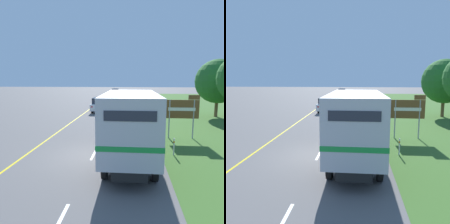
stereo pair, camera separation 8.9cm
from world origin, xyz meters
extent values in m
plane|color=#5B5959|center=(0.00, 0.00, 0.00)|extent=(200.00, 200.00, 0.00)
cube|color=#3D6628|center=(13.70, 17.47, 0.00)|extent=(20.00, 67.44, 0.01)
cube|color=yellow|center=(-3.70, 17.47, 0.00)|extent=(0.12, 67.44, 0.01)
cube|color=white|center=(0.00, 0.61, 0.00)|extent=(0.12, 2.60, 0.01)
cube|color=white|center=(0.00, 7.21, 0.00)|extent=(0.12, 2.60, 0.01)
cube|color=white|center=(0.00, 13.81, 0.00)|extent=(0.12, 2.60, 0.01)
cube|color=white|center=(0.00, 20.41, 0.00)|extent=(0.12, 2.60, 0.01)
cube|color=white|center=(0.00, 27.01, 0.00)|extent=(0.12, 2.60, 0.01)
cylinder|color=black|center=(0.98, 3.30, 0.50)|extent=(0.22, 1.00, 1.00)
cylinder|color=black|center=(3.04, 3.30, 0.50)|extent=(0.22, 1.00, 1.00)
cylinder|color=black|center=(0.98, -2.66, 0.50)|extent=(0.22, 1.00, 1.00)
cylinder|color=black|center=(3.04, -2.66, 0.50)|extent=(0.22, 1.00, 1.00)
cube|color=black|center=(2.01, 0.00, 0.68)|extent=(1.32, 7.97, 0.36)
cube|color=#B7B7BC|center=(2.01, -1.05, 2.17)|extent=(2.40, 5.87, 2.63)
cube|color=#198C38|center=(2.01, -1.05, 1.71)|extent=(2.42, 5.89, 0.20)
cube|color=#232833|center=(2.01, -4.00, 2.90)|extent=(1.80, 0.03, 0.36)
cube|color=#B7B7BC|center=(2.01, 2.94, 1.81)|extent=(2.30, 2.10, 1.90)
cube|color=#283342|center=(2.01, 4.00, 2.05)|extent=(2.04, 0.03, 0.85)
cylinder|color=black|center=(-2.75, 17.24, 0.33)|extent=(0.16, 0.66, 0.66)
cylinder|color=black|center=(-1.27, 17.24, 0.33)|extent=(0.16, 0.66, 0.66)
cylinder|color=black|center=(-2.75, 14.73, 0.33)|extent=(0.16, 0.66, 0.66)
cylinder|color=black|center=(-1.27, 14.73, 0.33)|extent=(0.16, 0.66, 0.66)
cube|color=white|center=(-2.01, 15.99, 0.73)|extent=(1.80, 4.05, 0.79)
cube|color=#282D38|center=(-2.01, 15.83, 1.46)|extent=(1.55, 2.23, 0.67)
cube|color=red|center=(-2.64, 13.95, 0.86)|extent=(0.20, 0.03, 0.14)
cube|color=red|center=(-1.38, 13.95, 0.86)|extent=(0.20, 0.03, 0.14)
cylinder|color=black|center=(0.95, 32.55, 0.33)|extent=(0.16, 0.66, 0.66)
cylinder|color=black|center=(2.42, 32.55, 0.33)|extent=(0.16, 0.66, 0.66)
cylinder|color=black|center=(0.95, 29.82, 0.33)|extent=(0.16, 0.66, 0.66)
cylinder|color=black|center=(2.42, 29.82, 0.33)|extent=(0.16, 0.66, 0.66)
cube|color=gray|center=(1.69, 31.19, 0.77)|extent=(1.80, 4.39, 0.89)
cube|color=#282D38|center=(1.69, 31.01, 1.59)|extent=(1.55, 2.41, 0.75)
cube|color=red|center=(1.06, 28.98, 0.93)|extent=(0.20, 0.03, 0.14)
cube|color=red|center=(2.32, 28.98, 0.93)|extent=(0.20, 0.03, 0.14)
cylinder|color=black|center=(-2.67, 42.57, 0.33)|extent=(0.16, 0.66, 0.66)
cylinder|color=black|center=(-1.19, 42.57, 0.33)|extent=(0.16, 0.66, 0.66)
cylinder|color=black|center=(-2.67, 39.81, 0.33)|extent=(0.16, 0.66, 0.66)
cylinder|color=black|center=(-1.19, 39.81, 0.33)|extent=(0.16, 0.66, 0.66)
cube|color=white|center=(-1.93, 41.19, 0.74)|extent=(1.80, 4.45, 0.82)
cube|color=#282D38|center=(-1.93, 41.01, 1.50)|extent=(1.55, 2.45, 0.70)
cube|color=red|center=(-2.56, 38.95, 0.89)|extent=(0.20, 0.03, 0.14)
cube|color=red|center=(-1.30, 38.95, 0.89)|extent=(0.20, 0.03, 0.14)
cylinder|color=#9E9EA3|center=(4.69, 4.08, 1.36)|extent=(0.09, 0.09, 2.71)
cylinder|color=#9E9EA3|center=(6.33, 4.08, 1.36)|extent=(0.09, 0.09, 2.71)
cube|color=brown|center=(5.51, 4.08, 2.06)|extent=(2.35, 0.06, 1.29)
cube|color=brown|center=(6.31, 4.08, 2.89)|extent=(0.75, 0.06, 0.32)
cube|color=silver|center=(5.51, 4.04, 2.06)|extent=(1.83, 0.02, 0.23)
cylinder|color=brown|center=(11.35, 13.57, 0.98)|extent=(0.34, 0.34, 1.97)
sphere|color=#236023|center=(11.35, 13.57, 3.88)|extent=(4.79, 4.79, 4.79)
cylinder|color=white|center=(4.38, 0.50, 0.47)|extent=(0.07, 0.07, 0.95)
cylinder|color=orange|center=(4.38, 0.50, 0.74)|extent=(0.08, 0.08, 0.10)
camera|label=1|loc=(2.07, -11.25, 4.14)|focal=35.00mm
camera|label=2|loc=(2.15, -11.25, 4.14)|focal=35.00mm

